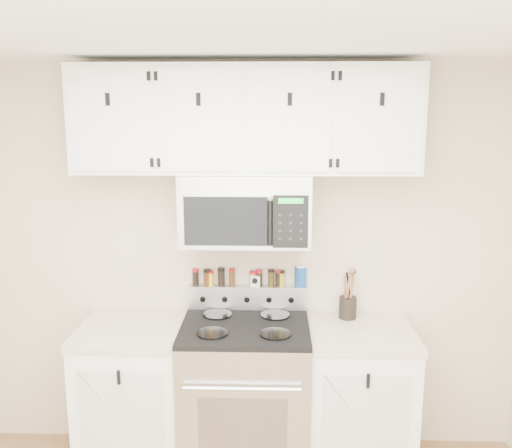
{
  "coord_description": "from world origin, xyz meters",
  "views": [
    {
      "loc": [
        0.16,
        -1.77,
        2.23
      ],
      "look_at": [
        0.06,
        1.45,
        1.56
      ],
      "focal_mm": 40.0,
      "sensor_mm": 36.0,
      "label": 1
    }
  ],
  "objects_px": {
    "utensil_crock": "(348,306)",
    "salt_canister": "(301,276)",
    "range": "(245,396)",
    "microwave": "(246,208)"
  },
  "relations": [
    {
      "from": "utensil_crock",
      "to": "salt_canister",
      "type": "relative_size",
      "value": 2.3
    },
    {
      "from": "utensil_crock",
      "to": "salt_canister",
      "type": "xyz_separation_m",
      "value": [
        -0.29,
        0.08,
        0.17
      ]
    },
    {
      "from": "range",
      "to": "utensil_crock",
      "type": "xyz_separation_m",
      "value": [
        0.63,
        0.2,
        0.51
      ]
    },
    {
      "from": "microwave",
      "to": "salt_canister",
      "type": "relative_size",
      "value": 5.48
    },
    {
      "from": "range",
      "to": "salt_canister",
      "type": "bearing_deg",
      "value": 39.7
    },
    {
      "from": "range",
      "to": "utensil_crock",
      "type": "distance_m",
      "value": 0.84
    },
    {
      "from": "microwave",
      "to": "utensil_crock",
      "type": "height_order",
      "value": "microwave"
    },
    {
      "from": "range",
      "to": "salt_canister",
      "type": "height_order",
      "value": "salt_canister"
    },
    {
      "from": "microwave",
      "to": "salt_canister",
      "type": "distance_m",
      "value": 0.59
    },
    {
      "from": "utensil_crock",
      "to": "salt_canister",
      "type": "distance_m",
      "value": 0.35
    }
  ]
}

